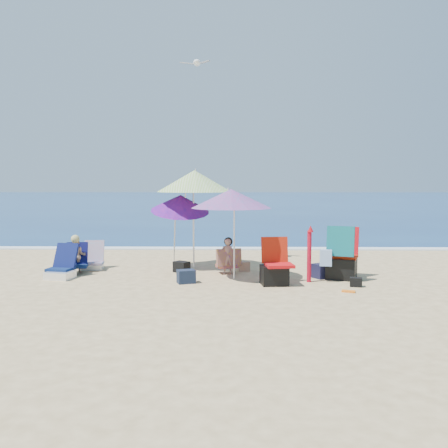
{
  "coord_description": "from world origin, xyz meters",
  "views": [
    {
      "loc": [
        -0.11,
        -9.65,
        2.0
      ],
      "look_at": [
        -0.3,
        1.0,
        1.1
      ],
      "focal_mm": 40.13,
      "sensor_mm": 36.0,
      "label": 1
    }
  ],
  "objects_px": {
    "camp_chair_right": "(341,260)",
    "person_center": "(228,256)",
    "person_left": "(77,256)",
    "chair_navy": "(62,269)",
    "umbrella_striped": "(195,181)",
    "furled_umbrella": "(309,251)",
    "umbrella_blue": "(180,203)",
    "seagull": "(197,63)",
    "umbrella_turquoise": "(231,199)",
    "camp_chair_left": "(275,271)",
    "chair_rainbow": "(93,262)"
  },
  "relations": [
    {
      "from": "umbrella_striped",
      "to": "furled_umbrella",
      "type": "relative_size",
      "value": 2.02
    },
    {
      "from": "person_center",
      "to": "seagull",
      "type": "xyz_separation_m",
      "value": [
        -0.76,
        1.46,
        4.46
      ]
    },
    {
      "from": "umbrella_striped",
      "to": "chair_navy",
      "type": "distance_m",
      "value": 3.49
    },
    {
      "from": "umbrella_turquoise",
      "to": "chair_rainbow",
      "type": "bearing_deg",
      "value": 160.48
    },
    {
      "from": "camp_chair_right",
      "to": "person_left",
      "type": "xyz_separation_m",
      "value": [
        -5.66,
        0.59,
        -0.02
      ]
    },
    {
      "from": "umbrella_striped",
      "to": "seagull",
      "type": "relative_size",
      "value": 3.06
    },
    {
      "from": "umbrella_turquoise",
      "to": "camp_chair_right",
      "type": "xyz_separation_m",
      "value": [
        2.26,
        0.06,
        -1.25
      ]
    },
    {
      "from": "umbrella_turquoise",
      "to": "chair_rainbow",
      "type": "relative_size",
      "value": 2.81
    },
    {
      "from": "furled_umbrella",
      "to": "chair_navy",
      "type": "relative_size",
      "value": 1.46
    },
    {
      "from": "umbrella_blue",
      "to": "camp_chair_right",
      "type": "xyz_separation_m",
      "value": [
        3.44,
        -1.22,
        -1.11
      ]
    },
    {
      "from": "umbrella_turquoise",
      "to": "person_center",
      "type": "height_order",
      "value": "umbrella_turquoise"
    },
    {
      "from": "furled_umbrella",
      "to": "seagull",
      "type": "bearing_deg",
      "value": 135.99
    },
    {
      "from": "camp_chair_right",
      "to": "person_center",
      "type": "xyz_separation_m",
      "value": [
        -2.34,
        0.53,
        -0.02
      ]
    },
    {
      "from": "chair_navy",
      "to": "seagull",
      "type": "height_order",
      "value": "seagull"
    },
    {
      "from": "umbrella_blue",
      "to": "chair_rainbow",
      "type": "xyz_separation_m",
      "value": [
        -2.0,
        -0.15,
        -1.34
      ]
    },
    {
      "from": "seagull",
      "to": "umbrella_turquoise",
      "type": "bearing_deg",
      "value": -67.84
    },
    {
      "from": "chair_navy",
      "to": "person_left",
      "type": "relative_size",
      "value": 0.92
    },
    {
      "from": "person_center",
      "to": "person_left",
      "type": "bearing_deg",
      "value": 179.01
    },
    {
      "from": "person_left",
      "to": "seagull",
      "type": "bearing_deg",
      "value": 28.76
    },
    {
      "from": "person_left",
      "to": "chair_navy",
      "type": "bearing_deg",
      "value": -104.32
    },
    {
      "from": "umbrella_turquoise",
      "to": "camp_chair_left",
      "type": "xyz_separation_m",
      "value": [
        0.86,
        -0.52,
        -1.38
      ]
    },
    {
      "from": "umbrella_striped",
      "to": "umbrella_blue",
      "type": "distance_m",
      "value": 0.6
    },
    {
      "from": "camp_chair_right",
      "to": "person_center",
      "type": "height_order",
      "value": "camp_chair_right"
    },
    {
      "from": "person_center",
      "to": "camp_chair_left",
      "type": "bearing_deg",
      "value": -50.16
    },
    {
      "from": "umbrella_blue",
      "to": "seagull",
      "type": "height_order",
      "value": "seagull"
    },
    {
      "from": "umbrella_striped",
      "to": "person_center",
      "type": "distance_m",
      "value": 1.96
    },
    {
      "from": "umbrella_blue",
      "to": "person_left",
      "type": "height_order",
      "value": "umbrella_blue"
    },
    {
      "from": "camp_chair_right",
      "to": "person_center",
      "type": "bearing_deg",
      "value": 167.18
    },
    {
      "from": "umbrella_striped",
      "to": "camp_chair_left",
      "type": "bearing_deg",
      "value": -47.56
    },
    {
      "from": "chair_navy",
      "to": "seagull",
      "type": "xyz_separation_m",
      "value": [
        2.7,
        1.98,
        4.65
      ]
    },
    {
      "from": "umbrella_striped",
      "to": "camp_chair_right",
      "type": "bearing_deg",
      "value": -22.35
    },
    {
      "from": "umbrella_turquoise",
      "to": "camp_chair_right",
      "type": "relative_size",
      "value": 1.69
    },
    {
      "from": "furled_umbrella",
      "to": "person_center",
      "type": "bearing_deg",
      "value": 152.39
    },
    {
      "from": "furled_umbrella",
      "to": "camp_chair_left",
      "type": "xyz_separation_m",
      "value": [
        -0.71,
        -0.26,
        -0.35
      ]
    },
    {
      "from": "umbrella_turquoise",
      "to": "chair_rainbow",
      "type": "xyz_separation_m",
      "value": [
        -3.18,
        1.13,
        -1.49
      ]
    },
    {
      "from": "furled_umbrella",
      "to": "chair_navy",
      "type": "height_order",
      "value": "furled_umbrella"
    },
    {
      "from": "umbrella_turquoise",
      "to": "camp_chair_left",
      "type": "relative_size",
      "value": 2.05
    },
    {
      "from": "furled_umbrella",
      "to": "camp_chair_left",
      "type": "relative_size",
      "value": 1.24
    },
    {
      "from": "umbrella_turquoise",
      "to": "furled_umbrella",
      "type": "relative_size",
      "value": 1.65
    },
    {
      "from": "chair_navy",
      "to": "furled_umbrella",
      "type": "bearing_deg",
      "value": -3.81
    },
    {
      "from": "seagull",
      "to": "umbrella_striped",
      "type": "bearing_deg",
      "value": -91.07
    },
    {
      "from": "umbrella_striped",
      "to": "seagull",
      "type": "height_order",
      "value": "seagull"
    },
    {
      "from": "camp_chair_left",
      "to": "chair_rainbow",
      "type": "bearing_deg",
      "value": 157.74
    },
    {
      "from": "umbrella_turquoise",
      "to": "chair_rainbow",
      "type": "height_order",
      "value": "umbrella_turquoise"
    },
    {
      "from": "camp_chair_left",
      "to": "person_left",
      "type": "bearing_deg",
      "value": 164.56
    },
    {
      "from": "umbrella_striped",
      "to": "umbrella_blue",
      "type": "height_order",
      "value": "umbrella_striped"
    },
    {
      "from": "umbrella_turquoise",
      "to": "camp_chair_right",
      "type": "bearing_deg",
      "value": 1.49
    },
    {
      "from": "umbrella_blue",
      "to": "seagull",
      "type": "bearing_deg",
      "value": 66.41
    },
    {
      "from": "camp_chair_right",
      "to": "chair_navy",
      "type": "bearing_deg",
      "value": 179.84
    },
    {
      "from": "chair_navy",
      "to": "person_center",
      "type": "xyz_separation_m",
      "value": [
        3.46,
        0.52,
        0.2
      ]
    }
  ]
}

